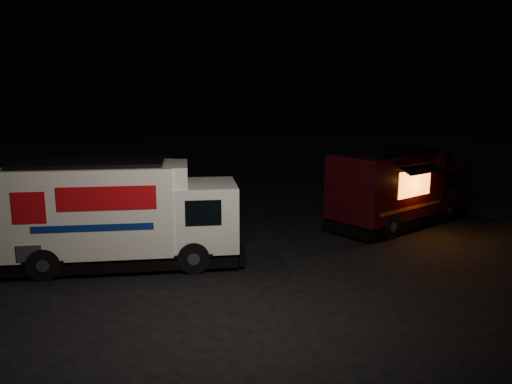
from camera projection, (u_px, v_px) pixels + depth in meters
name	position (u px, v px, depth m)	size (l,w,h in m)	color
ground	(220.00, 269.00, 13.87)	(80.00, 80.00, 0.00)	black
white_truck	(125.00, 213.00, 14.00)	(6.57, 2.24, 2.98)	white
red_truck	(399.00, 187.00, 18.41)	(6.05, 2.23, 2.82)	#33090E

